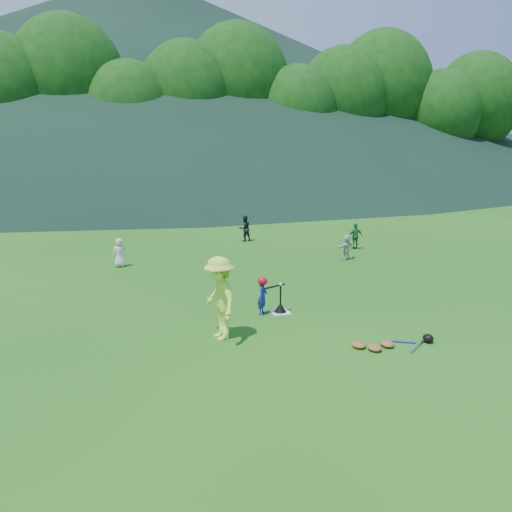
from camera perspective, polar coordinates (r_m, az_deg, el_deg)
The scene contains 15 objects.
ground at distance 12.60m, azimuth 2.79°, elevation -6.47°, with size 120.00×120.00×0.00m, color #175313.
home_plate at distance 12.60m, azimuth 2.79°, elevation -6.43°, with size 0.45×0.45×0.02m, color silver.
baseball at distance 12.37m, azimuth 2.83°, elevation -3.25°, with size 0.08×0.08×0.08m, color white.
batter_child at distance 12.34m, azimuth 0.74°, elevation -4.60°, with size 0.34×0.22×0.93m, color #162897.
adult_coach at distance 10.74m, azimuth -4.19°, elevation -4.84°, with size 1.18×0.68×1.82m, color #CAEE46.
fielder_a at distance 17.60m, azimuth -15.33°, elevation 0.38°, with size 0.48×0.32×0.99m, color silver.
fielder_b at distance 21.41m, azimuth -1.30°, elevation 3.17°, with size 0.54×0.42×1.10m, color black.
fielder_c at distance 20.19m, azimuth 11.29°, elevation 2.23°, with size 0.61×0.25×1.04m, color #1F6935.
fielder_d at distance 18.32m, azimuth 10.27°, elevation 1.00°, with size 0.85×0.27×0.92m, color #BCBCBC.
batting_tee at distance 12.56m, azimuth 2.80°, elevation -5.92°, with size 0.30×0.30×0.68m.
batter_gear at distance 12.24m, azimuth 0.86°, elevation -2.92°, with size 0.72×0.29×0.29m.
equipment_pile at distance 10.92m, azimuth 14.80°, elevation -9.67°, with size 1.80×0.76×0.19m.
outfield_fence at distance 39.67m, azimuth -9.11°, elevation 7.74°, with size 70.07×0.08×1.33m.
tree_line at distance 45.52m, azimuth -9.90°, elevation 17.83°, with size 70.04×11.40×14.82m.
distant_hills at distance 93.89m, azimuth -17.54°, elevation 18.98°, with size 155.00×140.00×32.00m.
Camera 1 is at (-3.49, -11.36, 4.19)m, focal length 35.00 mm.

